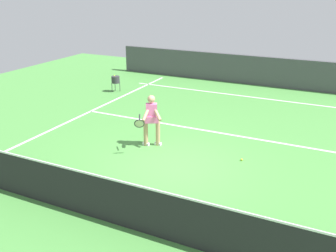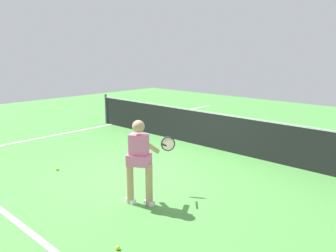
{
  "view_description": "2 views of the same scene",
  "coord_description": "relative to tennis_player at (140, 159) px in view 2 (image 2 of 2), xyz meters",
  "views": [
    {
      "loc": [
        -3.9,
        8.21,
        4.58
      ],
      "look_at": [
        0.25,
        -0.34,
        1.0
      ],
      "focal_mm": 40.94,
      "sensor_mm": 36.0,
      "label": 1
    },
    {
      "loc": [
        5.44,
        -4.88,
        2.72
      ],
      "look_at": [
        0.54,
        0.32,
        1.14
      ],
      "focal_mm": 36.5,
      "sensor_mm": 36.0,
      "label": 2
    }
  ],
  "objects": [
    {
      "name": "tennis_player",
      "position": [
        0.0,
        0.0,
        0.0
      ],
      "size": [
        0.68,
        1.13,
        1.55
      ],
      "color": "tan",
      "rests_on": "ground"
    },
    {
      "name": "service_line_marking",
      "position": [
        -1.12,
        -1.86,
        -0.84
      ],
      "size": [
        9.45,
        0.1,
        0.01
      ],
      "primitive_type": "cube",
      "color": "white",
      "rests_on": "ground"
    },
    {
      "name": "court_net",
      "position": [
        -1.12,
        3.82,
        -0.33
      ],
      "size": [
        10.13,
        0.08,
        1.11
      ],
      "color": "#4C4C51",
      "rests_on": "ground"
    },
    {
      "name": "tennis_ball_near",
      "position": [
        -2.71,
        -0.16,
        -0.81
      ],
      "size": [
        0.07,
        0.07,
        0.07
      ],
      "primitive_type": "sphere",
      "color": "#D1E533",
      "rests_on": "ground"
    },
    {
      "name": "sideline_left_marking",
      "position": [
        -5.85,
        1.03,
        -0.84
      ],
      "size": [
        0.1,
        17.82,
        0.01
      ],
      "primitive_type": "cube",
      "color": "white",
      "rests_on": "ground"
    },
    {
      "name": "tennis_ball_mid",
      "position": [
        0.87,
        -1.23,
        -0.81
      ],
      "size": [
        0.07,
        0.07,
        0.07
      ],
      "primitive_type": "sphere",
      "color": "#D1E533",
      "rests_on": "ground"
    },
    {
      "name": "ground_plane",
      "position": [
        -1.12,
        1.03,
        -0.85
      ],
      "size": [
        25.76,
        25.76,
        0.0
      ],
      "primitive_type": "plane",
      "color": "#4C9342"
    }
  ]
}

